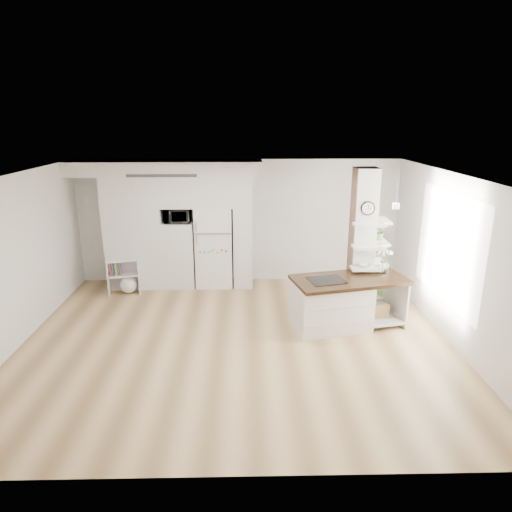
# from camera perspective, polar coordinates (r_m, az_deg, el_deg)

# --- Properties ---
(floor) EXTENTS (7.00, 6.00, 0.01)m
(floor) POSITION_cam_1_polar(r_m,az_deg,el_deg) (7.69, -2.43, -10.50)
(floor) COLOR tan
(floor) RESTS_ON ground
(room) EXTENTS (7.04, 6.04, 2.72)m
(room) POSITION_cam_1_polar(r_m,az_deg,el_deg) (7.03, -2.61, 3.06)
(room) COLOR white
(room) RESTS_ON ground
(cabinet_wall) EXTENTS (4.00, 0.71, 2.70)m
(cabinet_wall) POSITION_cam_1_polar(r_m,az_deg,el_deg) (9.84, -10.74, 4.69)
(cabinet_wall) COLOR white
(cabinet_wall) RESTS_ON floor
(refrigerator) EXTENTS (0.78, 0.69, 1.75)m
(refrigerator) POSITION_cam_1_polar(r_m,az_deg,el_deg) (9.90, -5.25, 1.22)
(refrigerator) COLOR white
(refrigerator) RESTS_ON floor
(column) EXTENTS (0.69, 0.90, 2.70)m
(column) POSITION_cam_1_polar(r_m,az_deg,el_deg) (8.54, 13.77, 1.58)
(column) COLOR silver
(column) RESTS_ON floor
(window) EXTENTS (0.00, 2.40, 2.40)m
(window) POSITION_cam_1_polar(r_m,az_deg,el_deg) (8.12, 22.86, 1.02)
(window) COLOR white
(window) RESTS_ON room
(pendant_light) EXTENTS (0.12, 0.12, 0.10)m
(pendant_light) POSITION_cam_1_polar(r_m,az_deg,el_deg) (7.28, 10.94, 5.38)
(pendant_light) COLOR white
(pendant_light) RESTS_ON room
(kitchen_island) EXTENTS (2.11, 1.34, 1.45)m
(kitchen_island) POSITION_cam_1_polar(r_m,az_deg,el_deg) (8.10, 10.08, -5.69)
(kitchen_island) COLOR white
(kitchen_island) RESTS_ON floor
(bookshelf) EXTENTS (0.71, 0.51, 0.76)m
(bookshelf) POSITION_cam_1_polar(r_m,az_deg,el_deg) (9.91, -16.04, -2.67)
(bookshelf) COLOR white
(bookshelf) RESTS_ON floor
(floor_plant_a) EXTENTS (0.25, 0.20, 0.43)m
(floor_plant_a) POSITION_cam_1_polar(r_m,az_deg,el_deg) (9.47, 16.27, -4.36)
(floor_plant_a) COLOR #3F762F
(floor_plant_a) RESTS_ON floor
(floor_plant_b) EXTENTS (0.37, 0.37, 0.53)m
(floor_plant_b) POSITION_cam_1_polar(r_m,az_deg,el_deg) (9.83, 15.57, -3.19)
(floor_plant_b) COLOR #3F762F
(floor_plant_b) RESTS_ON floor
(microwave) EXTENTS (0.54, 0.37, 0.30)m
(microwave) POSITION_cam_1_polar(r_m,az_deg,el_deg) (9.76, -9.79, 5.02)
(microwave) COLOR #2D2D2D
(microwave) RESTS_ON cabinet_wall
(shelf_plant) EXTENTS (0.27, 0.23, 0.30)m
(shelf_plant) POSITION_cam_1_polar(r_m,az_deg,el_deg) (8.72, 15.17, 2.97)
(shelf_plant) COLOR #3F762F
(shelf_plant) RESTS_ON column
(decor_bowl) EXTENTS (0.22, 0.22, 0.05)m
(decor_bowl) POSITION_cam_1_polar(r_m,az_deg,el_deg) (8.40, 13.48, -1.14)
(decor_bowl) COLOR white
(decor_bowl) RESTS_ON column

